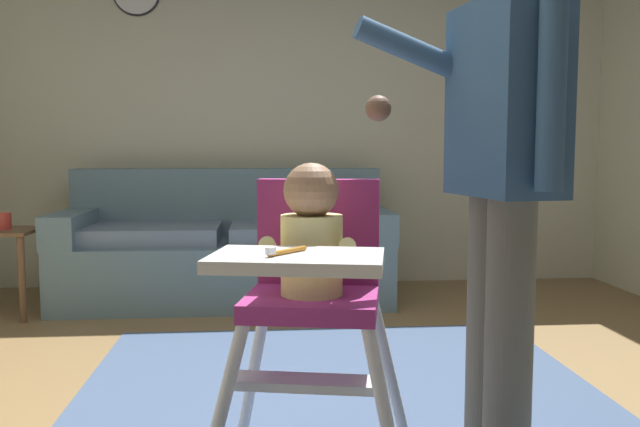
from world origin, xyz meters
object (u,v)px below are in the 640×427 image
at_px(sippy_cup, 5,221).
at_px(side_table, 2,253).
at_px(couch, 228,250).
at_px(adult_standing, 501,178).
at_px(high_chair, 312,270).

bearing_deg(sippy_cup, side_table, -180.00).
bearing_deg(couch, sippy_cup, -74.95).
relative_size(couch, side_table, 4.07).
xyz_separation_m(adult_standing, sippy_cup, (-2.22, 2.13, -0.33)).
height_order(couch, sippy_cup, couch).
bearing_deg(adult_standing, sippy_cup, -51.96).
xyz_separation_m(adult_standing, side_table, (-2.24, 2.13, -0.52)).
height_order(adult_standing, side_table, adult_standing).
height_order(adult_standing, sippy_cup, adult_standing).
height_order(high_chair, sippy_cup, high_chair).
distance_m(high_chair, adult_standing, 0.62).
bearing_deg(high_chair, adult_standing, 109.67).
bearing_deg(couch, high_chair, 8.24).
bearing_deg(side_table, couch, 14.75).
bearing_deg(adult_standing, couch, -77.45).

